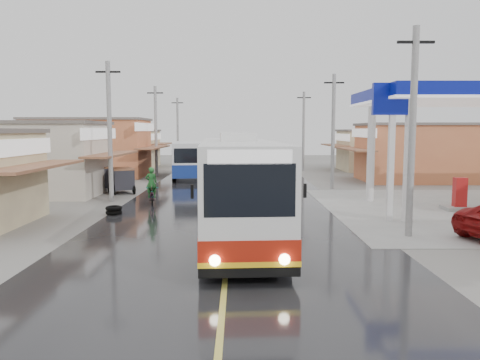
{
  "coord_description": "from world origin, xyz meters",
  "views": [
    {
      "loc": [
        0.38,
        -17.87,
        4.13
      ],
      "look_at": [
        0.43,
        1.73,
        2.04
      ],
      "focal_mm": 35.0,
      "sensor_mm": 36.0,
      "label": 1
    }
  ],
  "objects_px": {
    "coach_bus": "(237,187)",
    "tricycle_far": "(97,177)",
    "cyclist": "(152,192)",
    "tyre_stack": "(114,210)",
    "second_bus": "(187,159)",
    "tricycle_near": "(122,179)"
  },
  "relations": [
    {
      "from": "coach_bus",
      "to": "cyclist",
      "type": "bearing_deg",
      "value": 118.59
    },
    {
      "from": "cyclist",
      "to": "tyre_stack",
      "type": "height_order",
      "value": "cyclist"
    },
    {
      "from": "second_bus",
      "to": "cyclist",
      "type": "xyz_separation_m",
      "value": [
        -0.37,
        -14.55,
        -0.97
      ]
    },
    {
      "from": "second_bus",
      "to": "tyre_stack",
      "type": "xyz_separation_m",
      "value": [
        -1.7,
        -17.6,
        -1.46
      ]
    },
    {
      "from": "tricycle_near",
      "to": "coach_bus",
      "type": "bearing_deg",
      "value": -82.66
    },
    {
      "from": "cyclist",
      "to": "tricycle_near",
      "type": "height_order",
      "value": "cyclist"
    },
    {
      "from": "second_bus",
      "to": "tricycle_far",
      "type": "relative_size",
      "value": 3.92
    },
    {
      "from": "tyre_stack",
      "to": "cyclist",
      "type": "bearing_deg",
      "value": 66.4
    },
    {
      "from": "coach_bus",
      "to": "tricycle_far",
      "type": "relative_size",
      "value": 5.33
    },
    {
      "from": "cyclist",
      "to": "tricycle_near",
      "type": "relative_size",
      "value": 0.88
    },
    {
      "from": "tricycle_near",
      "to": "tricycle_far",
      "type": "height_order",
      "value": "tricycle_far"
    },
    {
      "from": "coach_bus",
      "to": "tricycle_near",
      "type": "relative_size",
      "value": 5.44
    },
    {
      "from": "second_bus",
      "to": "cyclist",
      "type": "relative_size",
      "value": 4.54
    },
    {
      "from": "tyre_stack",
      "to": "tricycle_near",
      "type": "bearing_deg",
      "value": 101.06
    },
    {
      "from": "coach_bus",
      "to": "tricycle_far",
      "type": "height_order",
      "value": "coach_bus"
    },
    {
      "from": "second_bus",
      "to": "tyre_stack",
      "type": "distance_m",
      "value": 17.74
    },
    {
      "from": "second_bus",
      "to": "tricycle_far",
      "type": "distance_m",
      "value": 10.22
    },
    {
      "from": "second_bus",
      "to": "tricycle_near",
      "type": "height_order",
      "value": "second_bus"
    },
    {
      "from": "tricycle_near",
      "to": "tyre_stack",
      "type": "bearing_deg",
      "value": -103.08
    },
    {
      "from": "second_bus",
      "to": "cyclist",
      "type": "distance_m",
      "value": 14.58
    },
    {
      "from": "coach_bus",
      "to": "tricycle_far",
      "type": "distance_m",
      "value": 16.42
    },
    {
      "from": "coach_bus",
      "to": "cyclist",
      "type": "distance_m",
      "value": 9.08
    }
  ]
}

